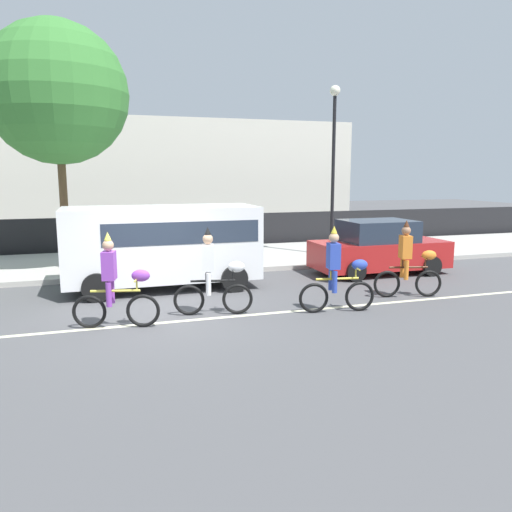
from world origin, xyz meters
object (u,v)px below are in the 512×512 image
Objects in this scene: parade_cyclist_zebra at (214,277)px; parked_car_red at (379,248)px; parade_cyclist_purple at (116,286)px; street_lamp_post at (334,146)px; parade_cyclist_orange at (409,264)px; parade_cyclist_cobalt at (338,275)px; parked_van_white at (165,241)px; pedestrian_onlooker at (165,231)px.

parade_cyclist_zebra reaches higher than parked_car_red.
parade_cyclist_purple is 0.47× the size of parked_car_red.
parade_cyclist_orange is at bearing -96.72° from street_lamp_post.
parade_cyclist_purple is 10.28m from street_lamp_post.
street_lamp_post is (7.66, 6.08, 3.15)m from parade_cyclist_purple.
parade_cyclist_cobalt is 1.00× the size of parade_cyclist_orange.
parked_van_white is (-5.60, 2.83, 0.44)m from parade_cyclist_orange.
pedestrian_onlooker is at bearing 142.39° from parked_car_red.
street_lamp_post reaches higher than pedestrian_onlooker.
parked_car_red is at bearing -37.61° from pedestrian_onlooker.
parade_cyclist_orange is 0.38× the size of parked_van_white.
parade_cyclist_cobalt is at bearing -163.13° from parade_cyclist_orange.
parked_van_white reaches higher than parade_cyclist_orange.
pedestrian_onlooker is (-5.68, 1.72, -2.97)m from street_lamp_post.
parade_cyclist_orange is at bearing 0.97° from parade_cyclist_zebra.
parked_van_white is (-0.66, 2.91, 0.44)m from parade_cyclist_zebra.
parked_car_red is 4.28m from street_lamp_post.
street_lamp_post reaches higher than parade_cyclist_cobalt.
parked_car_red is 7.44m from pedestrian_onlooker.
parked_car_red is (0.88, 2.85, -0.06)m from parade_cyclist_orange.
street_lamp_post reaches higher than parade_cyclist_zebra.
parade_cyclist_orange is at bearing -26.80° from parked_van_white.
street_lamp_post is at bearing 83.28° from parade_cyclist_orange.
parade_cyclist_orange is at bearing 16.87° from parade_cyclist_cobalt.
parade_cyclist_orange is at bearing -55.85° from pedestrian_onlooker.
parked_car_red is at bearing 22.52° from parade_cyclist_purple.
parade_cyclist_orange is (6.99, 0.41, 0.00)m from parade_cyclist_purple.
parade_cyclist_zebra is 0.33× the size of street_lamp_post.
parade_cyclist_orange is 8.93m from pedestrian_onlooker.
parade_cyclist_orange is 0.33× the size of street_lamp_post.
pedestrian_onlooker is (-5.01, 7.39, 0.17)m from parade_cyclist_orange.
parade_cyclist_cobalt is (2.65, -0.61, 0.00)m from parade_cyclist_zebra.
parade_cyclist_cobalt is 1.19× the size of pedestrian_onlooker.
parade_cyclist_orange reaches higher than parked_car_red.
parade_cyclist_cobalt is 4.76m from parked_car_red.
parade_cyclist_purple is 2.07m from parade_cyclist_zebra.
pedestrian_onlooker is at bearing 75.77° from parade_cyclist_purple.
parade_cyclist_cobalt is 2.40m from parade_cyclist_orange.
street_lamp_post is at bearing -16.83° from pedestrian_onlooker.
parade_cyclist_zebra is (2.04, 0.33, 0.00)m from parade_cyclist_purple.
parked_car_red is at bearing 48.16° from parade_cyclist_cobalt.
parade_cyclist_cobalt is 0.33× the size of street_lamp_post.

